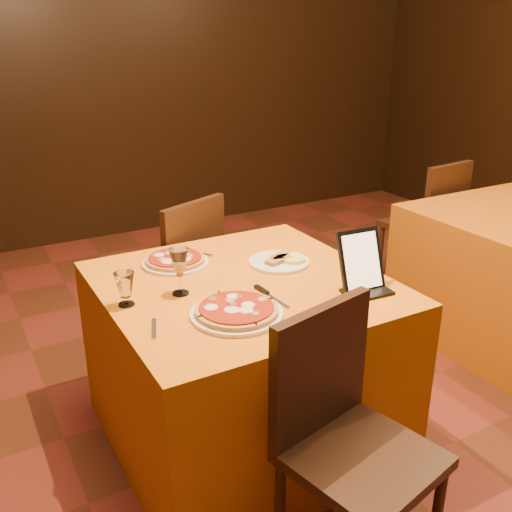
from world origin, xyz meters
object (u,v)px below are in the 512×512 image
chair_main_near (363,458)px  pizza_far (175,261)px  wine_glass (180,271)px  main_table (244,362)px  water_glass (125,289)px  chair_main_far (171,277)px  tablet (361,260)px  pizza_near (237,312)px  chair_side_far (420,224)px

chair_main_near → pizza_far: 1.15m
chair_main_near → wine_glass: wine_glass is taller
main_table → water_glass: (-0.48, 0.03, 0.44)m
chair_main_far → water_glass: size_ratio=7.00×
main_table → tablet: size_ratio=4.51×
pizza_near → pizza_far: same height
chair_main_far → tablet: tablet is taller
wine_glass → chair_side_far: bearing=21.5°
tablet → water_glass: bearing=164.3°
pizza_near → wine_glass: 0.30m
main_table → wine_glass: (-0.26, 0.02, 0.47)m
chair_main_near → water_glass: 1.01m
main_table → wine_glass: size_ratio=5.79×
chair_side_far → pizza_far: 2.11m
chair_main_near → wine_glass: size_ratio=4.79×
chair_side_far → pizza_far: bearing=8.6°
chair_main_near → chair_main_far: same height
pizza_far → pizza_near: bearing=-89.0°
main_table → chair_side_far: size_ratio=1.21×
chair_main_near → main_table: bearing=77.2°
wine_glass → chair_main_far: bearing=72.2°
chair_side_far → main_table: bearing=18.4°
chair_main_far → pizza_near: (-0.16, -1.08, 0.31)m
chair_main_near → chair_side_far: bearing=28.8°
water_glass → tablet: tablet is taller
chair_main_near → tablet: bearing=41.2°
chair_main_far → pizza_far: (-0.17, -0.53, 0.31)m
pizza_near → pizza_far: size_ratio=1.16×
chair_main_far → pizza_far: 0.63m
chair_main_near → pizza_far: (-0.17, 1.10, 0.31)m
pizza_far → main_table: bearing=-61.6°
chair_side_far → water_glass: (-2.32, -0.82, 0.36)m
pizza_near → tablet: tablet is taller
main_table → chair_main_far: 0.84m
chair_side_far → wine_glass: size_ratio=4.79×
chair_side_far → tablet: 1.90m
main_table → chair_main_far: size_ratio=1.21×
chair_main_near → pizza_near: size_ratio=2.72×
chair_side_far → tablet: size_ratio=3.73×
main_table → pizza_far: bearing=118.4°
main_table → pizza_far: size_ratio=3.81×
pizza_far → water_glass: 0.42m
chair_main_far → pizza_near: size_ratio=2.72×
main_table → chair_main_near: chair_main_near is taller
chair_main_far → chair_main_near: bearing=67.3°
main_table → wine_glass: bearing=176.1°
pizza_near → pizza_far: 0.56m
chair_side_far → pizza_near: chair_side_far is taller
chair_side_far → wine_glass: 2.30m
wine_glass → water_glass: size_ratio=1.46×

